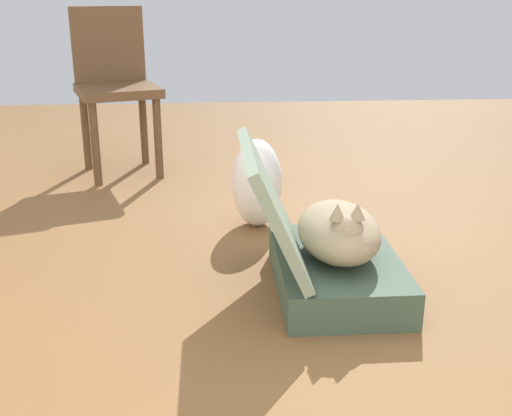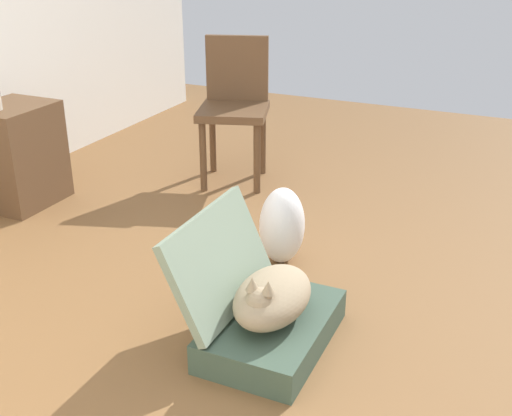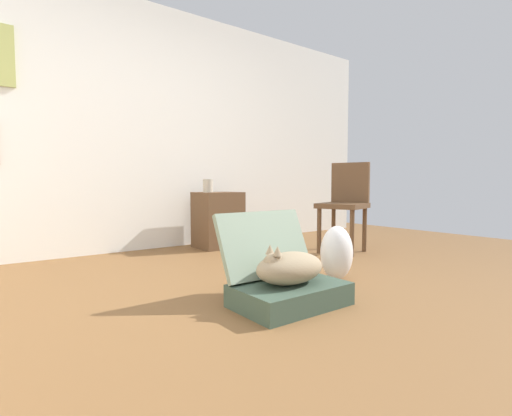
% 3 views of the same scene
% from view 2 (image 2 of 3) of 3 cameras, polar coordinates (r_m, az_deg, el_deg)
% --- Properties ---
extents(ground_plane, '(7.68, 7.68, 0.00)m').
position_cam_2_polar(ground_plane, '(2.79, -0.21, -10.25)').
color(ground_plane, brown).
rests_on(ground_plane, ground).
extents(suitcase_base, '(0.63, 0.42, 0.13)m').
position_cam_2_polar(suitcase_base, '(2.64, 1.46, -10.78)').
color(suitcase_base, '#384C3D').
rests_on(suitcase_base, ground).
extents(suitcase_lid, '(0.63, 0.21, 0.40)m').
position_cam_2_polar(suitcase_lid, '(2.59, -3.22, -4.72)').
color(suitcase_lid, gray).
rests_on(suitcase_lid, suitcase_base).
extents(cat, '(0.52, 0.28, 0.23)m').
position_cam_2_polar(cat, '(2.55, 1.41, -7.90)').
color(cat, '#998466').
rests_on(cat, suitcase_base).
extents(plastic_bag_white, '(0.25, 0.22, 0.40)m').
position_cam_2_polar(plastic_bag_white, '(3.19, 2.33, -1.57)').
color(plastic_bag_white, white).
rests_on(plastic_bag_white, ground).
extents(side_table, '(0.46, 0.40, 0.61)m').
position_cam_2_polar(side_table, '(4.11, -20.48, 4.45)').
color(side_table, brown).
rests_on(side_table, ground).
extents(chair, '(0.56, 0.55, 0.92)m').
position_cam_2_polar(chair, '(4.19, -1.90, 9.31)').
color(chair, brown).
rests_on(chair, ground).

